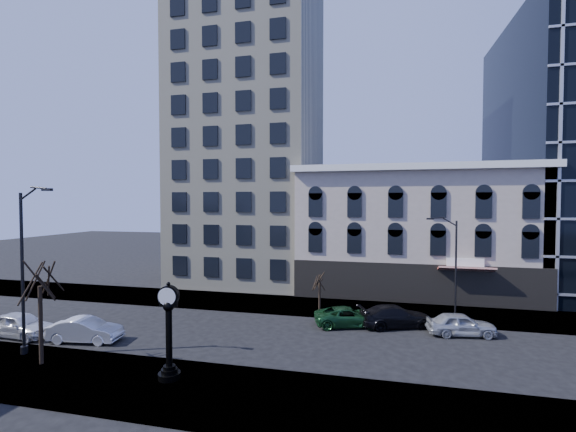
% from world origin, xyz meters
% --- Properties ---
extents(ground, '(160.00, 160.00, 0.00)m').
position_xyz_m(ground, '(0.00, 0.00, 0.00)').
color(ground, black).
rests_on(ground, ground).
extents(sidewalk_far, '(160.00, 6.00, 0.12)m').
position_xyz_m(sidewalk_far, '(0.00, 8.00, 0.06)').
color(sidewalk_far, gray).
rests_on(sidewalk_far, ground).
extents(sidewalk_near, '(160.00, 6.00, 0.12)m').
position_xyz_m(sidewalk_near, '(0.00, -8.00, 0.06)').
color(sidewalk_near, gray).
rests_on(sidewalk_near, ground).
extents(cream_tower, '(15.90, 15.40, 42.50)m').
position_xyz_m(cream_tower, '(-6.11, 18.88, 19.32)').
color(cream_tower, beige).
rests_on(cream_tower, ground).
extents(victorian_row, '(22.60, 11.19, 12.50)m').
position_xyz_m(victorian_row, '(12.00, 15.89, 6.00)').
color(victorian_row, '#BCAB9A').
rests_on(victorian_row, ground).
extents(street_clock, '(1.12, 1.12, 4.93)m').
position_xyz_m(street_clock, '(-1.52, -7.28, 2.35)').
color(street_clock, black).
rests_on(street_clock, sidewalk_near).
extents(street_lamp_near, '(2.60, 0.40, 10.03)m').
position_xyz_m(street_lamp_near, '(-10.83, -6.34, 7.69)').
color(street_lamp_near, black).
rests_on(street_lamp_near, sidewalk_near).
extents(street_lamp_far, '(2.07, 0.47, 8.00)m').
position_xyz_m(street_lamp_far, '(13.79, 5.93, 6.16)').
color(street_lamp_far, black).
rests_on(street_lamp_far, sidewalk_far).
extents(bare_tree_near, '(4.05, 4.05, 6.95)m').
position_xyz_m(bare_tree_near, '(-9.36, -7.27, 5.37)').
color(bare_tree_near, black).
rests_on(bare_tree_near, sidewalk_near).
extents(bare_tree_far, '(2.13, 2.13, 3.65)m').
position_xyz_m(bare_tree_far, '(4.04, 6.70, 2.87)').
color(bare_tree_far, black).
rests_on(bare_tree_far, sidewalk_far).
extents(car_near_a, '(4.81, 2.12, 1.61)m').
position_xyz_m(car_near_a, '(-14.70, -3.76, 0.81)').
color(car_near_a, silver).
rests_on(car_near_a, ground).
extents(car_near_b, '(4.78, 2.24, 1.51)m').
position_xyz_m(car_near_b, '(-9.74, -3.55, 0.76)').
color(car_near_b, silver).
rests_on(car_near_b, ground).
extents(car_far_a, '(5.35, 3.60, 1.36)m').
position_xyz_m(car_far_a, '(6.62, 3.56, 0.68)').
color(car_far_a, '#143F1E').
rests_on(car_far_a, ground).
extents(car_far_b, '(5.75, 3.95, 1.55)m').
position_xyz_m(car_far_b, '(9.99, 4.14, 0.77)').
color(car_far_b, black).
rests_on(car_far_b, ground).
extents(car_far_c, '(4.68, 2.45, 1.52)m').
position_xyz_m(car_far_c, '(14.25, 3.31, 0.76)').
color(car_far_c, '#A5A8AD').
rests_on(car_far_c, ground).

